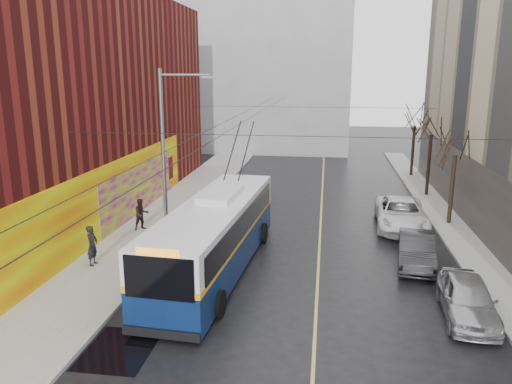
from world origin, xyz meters
TOP-DOWN VIEW (x-y plane):
  - ground at (0.00, 0.00)m, footprint 140.00×140.00m
  - sidewalk_left at (-8.00, 12.00)m, footprint 4.00×60.00m
  - sidewalk_right at (9.00, 12.00)m, footprint 2.00×60.00m
  - lane_line at (1.50, 14.00)m, footprint 0.12×50.00m
  - building_left at (-15.99, 13.99)m, footprint 12.11×36.00m
  - building_far at (-6.00, 44.99)m, footprint 20.50×12.10m
  - streetlight_pole at (-6.14, 10.00)m, footprint 2.65×0.60m
  - catenary_wires at (-2.54, 14.77)m, footprint 18.00×60.00m
  - tree_near at (9.00, 16.00)m, footprint 3.20×3.20m
  - tree_mid at (9.00, 23.00)m, footprint 3.20×3.20m
  - tree_far at (9.00, 30.00)m, footprint 3.20×3.20m
  - puddle at (-4.84, 0.36)m, footprint 2.19×2.78m
  - pigeons_flying at (-2.34, 9.98)m, footprint 4.40×4.82m
  - trolleybus at (-3.15, 7.31)m, footprint 3.71×13.16m
  - parked_car_a at (7.00, 4.25)m, footprint 2.10×4.58m
  - parked_car_b at (6.01, 9.28)m, footprint 2.17×4.74m
  - parked_car_c at (6.10, 15.08)m, footprint 3.04×6.15m
  - following_car at (-4.15, 17.13)m, footprint 2.59×5.11m
  - pedestrian_a at (-8.82, 6.87)m, footprint 0.46×0.69m
  - pedestrian_b at (-8.49, 12.23)m, footprint 1.10×1.09m

SIDE VIEW (x-z plane):
  - ground at x=0.00m, z-range 0.00..0.00m
  - lane_line at x=1.50m, z-range 0.00..0.01m
  - puddle at x=-4.84m, z-range 0.00..0.01m
  - sidewalk_left at x=-8.00m, z-range 0.00..0.15m
  - sidewalk_right at x=9.00m, z-range 0.00..0.15m
  - parked_car_b at x=6.01m, z-range 0.00..1.51m
  - parked_car_a at x=7.00m, z-range 0.00..1.52m
  - following_car at x=-4.15m, z-range 0.00..1.67m
  - parked_car_c at x=6.10m, z-range 0.00..1.68m
  - pedestrian_b at x=-8.49m, z-range 0.15..1.94m
  - pedestrian_a at x=-8.82m, z-range 0.15..2.03m
  - trolleybus at x=-3.15m, z-range -1.37..4.80m
  - streetlight_pole at x=-6.14m, z-range 0.35..9.35m
  - tree_near at x=9.00m, z-range 1.78..8.18m
  - tree_far at x=9.00m, z-range 1.86..8.43m
  - tree_mid at x=9.00m, z-range 1.91..8.59m
  - catenary_wires at x=-2.54m, z-range 6.13..6.36m
  - pigeons_flying at x=-2.34m, z-range 6.21..7.47m
  - building_left at x=-15.99m, z-range -0.01..13.99m
  - building_far at x=-6.00m, z-range 0.02..18.02m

